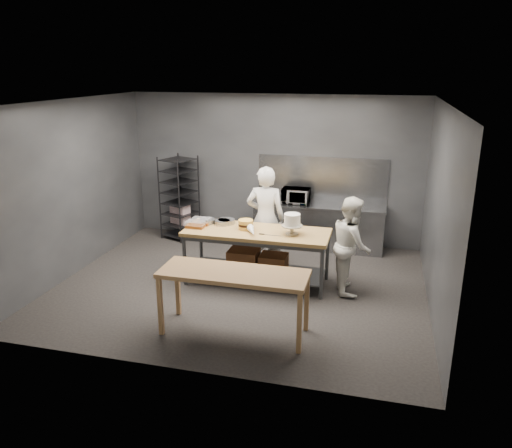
{
  "coord_description": "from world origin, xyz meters",
  "views": [
    {
      "loc": [
        2.15,
        -7.34,
        3.51
      ],
      "look_at": [
        0.22,
        0.18,
        1.05
      ],
      "focal_mm": 35.0,
      "sensor_mm": 36.0,
      "label": 1
    }
  ],
  "objects_px": {
    "near_counter": "(234,278)",
    "chef_behind": "(266,218)",
    "speed_rack": "(179,198)",
    "layer_cake": "(246,225)",
    "microwave": "(296,196)",
    "frosted_cake_stand": "(292,221)",
    "chef_right": "(351,245)",
    "work_table": "(257,250)"
  },
  "relations": [
    {
      "from": "near_counter",
      "to": "chef_right",
      "type": "relative_size",
      "value": 1.27
    },
    {
      "from": "chef_right",
      "to": "microwave",
      "type": "height_order",
      "value": "chef_right"
    },
    {
      "from": "chef_right",
      "to": "frosted_cake_stand",
      "type": "relative_size",
      "value": 4.55
    },
    {
      "from": "chef_behind",
      "to": "frosted_cake_stand",
      "type": "height_order",
      "value": "chef_behind"
    },
    {
      "from": "near_counter",
      "to": "frosted_cake_stand",
      "type": "bearing_deg",
      "value": 73.79
    },
    {
      "from": "speed_rack",
      "to": "work_table",
      "type": "bearing_deg",
      "value": -41.03
    },
    {
      "from": "near_counter",
      "to": "chef_behind",
      "type": "relative_size",
      "value": 1.07
    },
    {
      "from": "speed_rack",
      "to": "frosted_cake_stand",
      "type": "distance_m",
      "value": 3.37
    },
    {
      "from": "microwave",
      "to": "frosted_cake_stand",
      "type": "relative_size",
      "value": 1.57
    },
    {
      "from": "work_table",
      "to": "near_counter",
      "type": "relative_size",
      "value": 1.2
    },
    {
      "from": "speed_rack",
      "to": "microwave",
      "type": "xyz_separation_m",
      "value": [
        2.46,
        0.08,
        0.19
      ]
    },
    {
      "from": "microwave",
      "to": "chef_right",
      "type": "bearing_deg",
      "value": -56.81
    },
    {
      "from": "chef_behind",
      "to": "microwave",
      "type": "bearing_deg",
      "value": -107.59
    },
    {
      "from": "near_counter",
      "to": "microwave",
      "type": "relative_size",
      "value": 3.69
    },
    {
      "from": "near_counter",
      "to": "frosted_cake_stand",
      "type": "relative_size",
      "value": 5.78
    },
    {
      "from": "near_counter",
      "to": "chef_right",
      "type": "xyz_separation_m",
      "value": [
        1.43,
        1.77,
        -0.03
      ]
    },
    {
      "from": "near_counter",
      "to": "layer_cake",
      "type": "bearing_deg",
      "value": 100.26
    },
    {
      "from": "frosted_cake_stand",
      "to": "layer_cake",
      "type": "xyz_separation_m",
      "value": [
        -0.8,
        0.08,
        -0.14
      ]
    },
    {
      "from": "speed_rack",
      "to": "frosted_cake_stand",
      "type": "height_order",
      "value": "speed_rack"
    },
    {
      "from": "near_counter",
      "to": "chef_right",
      "type": "distance_m",
      "value": 2.27
    },
    {
      "from": "work_table",
      "to": "near_counter",
      "type": "height_order",
      "value": "work_table"
    },
    {
      "from": "chef_behind",
      "to": "chef_right",
      "type": "xyz_separation_m",
      "value": [
        1.55,
        -0.61,
        -0.15
      ]
    },
    {
      "from": "chef_behind",
      "to": "frosted_cake_stand",
      "type": "bearing_deg",
      "value": 126.43
    },
    {
      "from": "work_table",
      "to": "frosted_cake_stand",
      "type": "distance_m",
      "value": 0.83
    },
    {
      "from": "layer_cake",
      "to": "speed_rack",
      "type": "bearing_deg",
      "value": 136.79
    },
    {
      "from": "work_table",
      "to": "chef_behind",
      "type": "xyz_separation_m",
      "value": [
        -0.01,
        0.67,
        0.36
      ]
    },
    {
      "from": "chef_behind",
      "to": "layer_cake",
      "type": "bearing_deg",
      "value": 69.58
    },
    {
      "from": "work_table",
      "to": "microwave",
      "type": "relative_size",
      "value": 4.43
    },
    {
      "from": "frosted_cake_stand",
      "to": "near_counter",
      "type": "bearing_deg",
      "value": -106.21
    },
    {
      "from": "speed_rack",
      "to": "microwave",
      "type": "bearing_deg",
      "value": 1.86
    },
    {
      "from": "speed_rack",
      "to": "frosted_cake_stand",
      "type": "bearing_deg",
      "value": -34.93
    },
    {
      "from": "work_table",
      "to": "frosted_cake_stand",
      "type": "relative_size",
      "value": 6.94
    },
    {
      "from": "speed_rack",
      "to": "layer_cake",
      "type": "height_order",
      "value": "speed_rack"
    },
    {
      "from": "chef_behind",
      "to": "speed_rack",
      "type": "bearing_deg",
      "value": -33.13
    },
    {
      "from": "near_counter",
      "to": "speed_rack",
      "type": "distance_m",
      "value": 4.24
    },
    {
      "from": "chef_right",
      "to": "frosted_cake_stand",
      "type": "distance_m",
      "value": 1.02
    },
    {
      "from": "chef_behind",
      "to": "microwave",
      "type": "height_order",
      "value": "chef_behind"
    },
    {
      "from": "chef_right",
      "to": "microwave",
      "type": "bearing_deg",
      "value": 21.15
    },
    {
      "from": "near_counter",
      "to": "layer_cake",
      "type": "xyz_separation_m",
      "value": [
        -0.31,
        1.74,
        0.19
      ]
    },
    {
      "from": "chef_right",
      "to": "frosted_cake_stand",
      "type": "height_order",
      "value": "chef_right"
    },
    {
      "from": "speed_rack",
      "to": "chef_right",
      "type": "xyz_separation_m",
      "value": [
        3.7,
        -1.81,
        -0.07
      ]
    },
    {
      "from": "work_table",
      "to": "layer_cake",
      "type": "relative_size",
      "value": 9.75
    }
  ]
}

